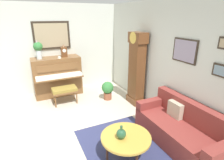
{
  "coord_description": "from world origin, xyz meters",
  "views": [
    {
      "loc": [
        3.37,
        -0.55,
        2.41
      ],
      "look_at": [
        -0.23,
        1.17,
        0.98
      ],
      "focal_mm": 28.7,
      "sensor_mm": 36.0,
      "label": 1
    }
  ],
  "objects_px": {
    "coffee_table": "(126,138)",
    "flower_vase": "(38,48)",
    "grandfather_clock": "(136,71)",
    "couch": "(181,129)",
    "potted_plant": "(108,89)",
    "green_jug": "(121,134)",
    "teacup": "(59,57)",
    "piano": "(58,76)",
    "mantel_clock": "(64,51)",
    "piano_bench": "(64,90)"
  },
  "relations": [
    {
      "from": "coffee_table",
      "to": "flower_vase",
      "type": "relative_size",
      "value": 1.52
    },
    {
      "from": "coffee_table",
      "to": "grandfather_clock",
      "type": "bearing_deg",
      "value": 143.09
    },
    {
      "from": "couch",
      "to": "potted_plant",
      "type": "bearing_deg",
      "value": -168.73
    },
    {
      "from": "green_jug",
      "to": "teacup",
      "type": "bearing_deg",
      "value": -173.16
    },
    {
      "from": "piano",
      "to": "green_jug",
      "type": "bearing_deg",
      "value": 8.14
    },
    {
      "from": "couch",
      "to": "coffee_table",
      "type": "relative_size",
      "value": 2.16
    },
    {
      "from": "mantel_clock",
      "to": "potted_plant",
      "type": "xyz_separation_m",
      "value": [
        1.03,
        1.01,
        -1.06
      ]
    },
    {
      "from": "couch",
      "to": "green_jug",
      "type": "xyz_separation_m",
      "value": [
        -0.13,
        -1.28,
        0.22
      ]
    },
    {
      "from": "couch",
      "to": "mantel_clock",
      "type": "bearing_deg",
      "value": -156.79
    },
    {
      "from": "flower_vase",
      "to": "piano_bench",
      "type": "bearing_deg",
      "value": 34.17
    },
    {
      "from": "green_jug",
      "to": "mantel_clock",
      "type": "bearing_deg",
      "value": -176.37
    },
    {
      "from": "mantel_clock",
      "to": "teacup",
      "type": "distance_m",
      "value": 0.26
    },
    {
      "from": "mantel_clock",
      "to": "potted_plant",
      "type": "relative_size",
      "value": 0.68
    },
    {
      "from": "piano",
      "to": "teacup",
      "type": "relative_size",
      "value": 12.41
    },
    {
      "from": "flower_vase",
      "to": "green_jug",
      "type": "height_order",
      "value": "flower_vase"
    },
    {
      "from": "piano_bench",
      "to": "green_jug",
      "type": "distance_m",
      "value": 2.66
    },
    {
      "from": "piano",
      "to": "coffee_table",
      "type": "relative_size",
      "value": 1.64
    },
    {
      "from": "flower_vase",
      "to": "teacup",
      "type": "distance_m",
      "value": 0.64
    },
    {
      "from": "coffee_table",
      "to": "mantel_clock",
      "type": "bearing_deg",
      "value": -174.71
    },
    {
      "from": "green_jug",
      "to": "grandfather_clock",
      "type": "bearing_deg",
      "value": 141.23
    },
    {
      "from": "teacup",
      "to": "piano_bench",
      "type": "bearing_deg",
      "value": -4.24
    },
    {
      "from": "teacup",
      "to": "piano",
      "type": "bearing_deg",
      "value": -144.14
    },
    {
      "from": "couch",
      "to": "flower_vase",
      "type": "bearing_deg",
      "value": -147.52
    },
    {
      "from": "coffee_table",
      "to": "potted_plant",
      "type": "height_order",
      "value": "potted_plant"
    },
    {
      "from": "couch",
      "to": "coffee_table",
      "type": "xyz_separation_m",
      "value": [
        -0.13,
        -1.19,
        0.1
      ]
    },
    {
      "from": "coffee_table",
      "to": "green_jug",
      "type": "xyz_separation_m",
      "value": [
        0.01,
        -0.1,
        0.12
      ]
    },
    {
      "from": "potted_plant",
      "to": "coffee_table",
      "type": "bearing_deg",
      "value": -16.64
    },
    {
      "from": "couch",
      "to": "green_jug",
      "type": "distance_m",
      "value": 1.31
    },
    {
      "from": "flower_vase",
      "to": "mantel_clock",
      "type": "bearing_deg",
      "value": 89.96
    },
    {
      "from": "coffee_table",
      "to": "teacup",
      "type": "relative_size",
      "value": 7.59
    },
    {
      "from": "piano",
      "to": "flower_vase",
      "type": "height_order",
      "value": "flower_vase"
    },
    {
      "from": "piano_bench",
      "to": "couch",
      "type": "distance_m",
      "value": 3.24
    },
    {
      "from": "potted_plant",
      "to": "couch",
      "type": "bearing_deg",
      "value": 11.27
    },
    {
      "from": "grandfather_clock",
      "to": "coffee_table",
      "type": "xyz_separation_m",
      "value": [
        1.79,
        -1.34,
        -0.55
      ]
    },
    {
      "from": "grandfather_clock",
      "to": "green_jug",
      "type": "bearing_deg",
      "value": -38.77
    },
    {
      "from": "green_jug",
      "to": "flower_vase",
      "type": "bearing_deg",
      "value": -164.41
    },
    {
      "from": "mantel_clock",
      "to": "coffee_table",
      "type": "bearing_deg",
      "value": 5.29
    },
    {
      "from": "couch",
      "to": "grandfather_clock",
      "type": "bearing_deg",
      "value": 175.37
    },
    {
      "from": "piano",
      "to": "couch",
      "type": "relative_size",
      "value": 0.76
    },
    {
      "from": "coffee_table",
      "to": "mantel_clock",
      "type": "relative_size",
      "value": 2.32
    },
    {
      "from": "piano",
      "to": "flower_vase",
      "type": "relative_size",
      "value": 2.48
    },
    {
      "from": "teacup",
      "to": "flower_vase",
      "type": "bearing_deg",
      "value": -102.99
    },
    {
      "from": "green_jug",
      "to": "piano_bench",
      "type": "bearing_deg",
      "value": -170.6
    },
    {
      "from": "grandfather_clock",
      "to": "flower_vase",
      "type": "relative_size",
      "value": 3.5
    },
    {
      "from": "flower_vase",
      "to": "teacup",
      "type": "xyz_separation_m",
      "value": [
        0.13,
        0.55,
        -0.29
      ]
    },
    {
      "from": "grandfather_clock",
      "to": "mantel_clock",
      "type": "distance_m",
      "value": 2.32
    },
    {
      "from": "teacup",
      "to": "potted_plant",
      "type": "bearing_deg",
      "value": 52.56
    },
    {
      "from": "couch",
      "to": "coffee_table",
      "type": "distance_m",
      "value": 1.2
    },
    {
      "from": "couch",
      "to": "teacup",
      "type": "xyz_separation_m",
      "value": [
        -3.36,
        -1.67,
        0.93
      ]
    },
    {
      "from": "grandfather_clock",
      "to": "teacup",
      "type": "height_order",
      "value": "grandfather_clock"
    }
  ]
}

